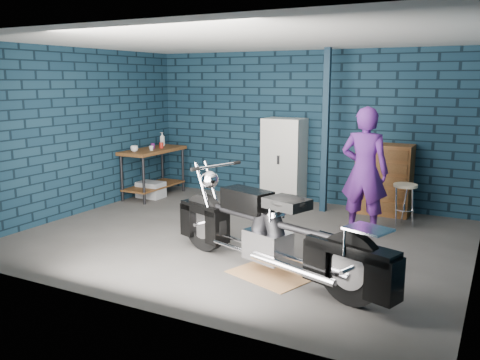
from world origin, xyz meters
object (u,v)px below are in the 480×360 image
at_px(storage_bin, 151,190).
at_px(tool_chest, 384,179).
at_px(motorcycle, 272,225).
at_px(workbench, 154,173).
at_px(locker, 284,161).
at_px(person, 365,171).
at_px(shop_stool, 404,205).

distance_m(storage_bin, tool_chest, 4.24).
relative_size(motorcycle, tool_chest, 2.29).
xyz_separation_m(workbench, tool_chest, (4.16, 0.70, 0.12)).
distance_m(motorcycle, tool_chest, 3.37).
relative_size(storage_bin, locker, 0.32).
bearing_deg(workbench, storage_bin, -81.20).
bearing_deg(motorcycle, person, 95.03).
bearing_deg(motorcycle, tool_chest, 99.97).
relative_size(locker, tool_chest, 1.31).
relative_size(workbench, tool_chest, 1.21).
height_order(motorcycle, shop_stool, motorcycle).
bearing_deg(person, motorcycle, 75.68).
xyz_separation_m(person, storage_bin, (-4.13, 0.45, -0.77)).
relative_size(person, storage_bin, 3.81).
height_order(person, shop_stool, person).
height_order(tool_chest, shop_stool, tool_chest).
xyz_separation_m(tool_chest, shop_stool, (0.44, -0.57, -0.26)).
height_order(motorcycle, locker, locker).
bearing_deg(locker, person, -35.76).
distance_m(motorcycle, locker, 3.56).
bearing_deg(motorcycle, storage_bin, 164.24).
relative_size(motorcycle, locker, 1.75).
bearing_deg(person, workbench, -8.40).
distance_m(locker, tool_chest, 1.79).
height_order(storage_bin, locker, locker).
bearing_deg(motorcycle, locker, 129.64).
distance_m(workbench, tool_chest, 4.22).
distance_m(locker, shop_stool, 2.34).
xyz_separation_m(person, shop_stool, (0.46, 0.71, -0.59)).
relative_size(storage_bin, shop_stool, 0.74).
height_order(workbench, shop_stool, workbench).
distance_m(workbench, motorcycle, 4.49).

